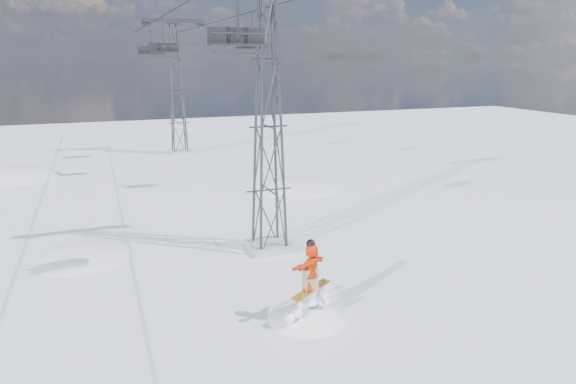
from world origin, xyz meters
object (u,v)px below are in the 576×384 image
at_px(lift_tower_far, 177,91).
at_px(lift_chair_near, 238,38).
at_px(lift_tower_near, 268,127).
at_px(snowboarder_jump, 307,362).

distance_m(lift_tower_far, lift_chair_near, 28.84).
xyz_separation_m(lift_tower_near, lift_tower_far, (0.00, 25.00, 0.00)).
height_order(snowboarder_jump, lift_chair_near, lift_chair_near).
height_order(lift_tower_far, snowboarder_jump, lift_tower_far).
distance_m(lift_tower_near, lift_tower_far, 25.00).
bearing_deg(lift_tower_far, lift_tower_near, -90.00).
bearing_deg(lift_chair_near, lift_tower_far, 85.59).
xyz_separation_m(lift_tower_far, lift_chair_near, (-2.20, -28.55, 3.45)).
bearing_deg(lift_tower_near, lift_chair_near, -121.81).
relative_size(snowboarder_jump, lift_chair_near, 2.82).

